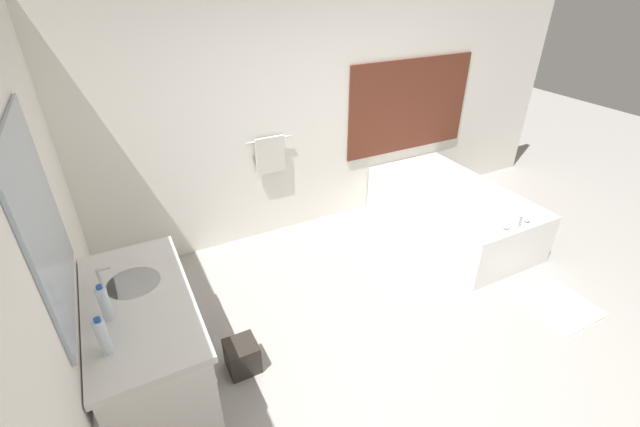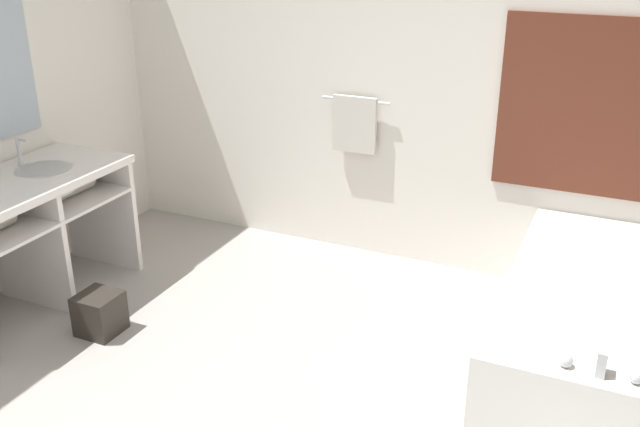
{
  "view_description": "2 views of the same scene",
  "coord_description": "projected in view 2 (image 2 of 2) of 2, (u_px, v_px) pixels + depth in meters",
  "views": [
    {
      "loc": [
        -1.76,
        -1.83,
        2.76
      ],
      "look_at": [
        -0.2,
        1.2,
        0.74
      ],
      "focal_mm": 24.0,
      "sensor_mm": 36.0,
      "label": 1
    },
    {
      "loc": [
        1.5,
        -2.36,
        2.33
      ],
      "look_at": [
        -0.09,
        1.1,
        0.74
      ],
      "focal_mm": 40.0,
      "sensor_mm": 36.0,
      "label": 2
    }
  ],
  "objects": [
    {
      "name": "wall_back_with_blinds",
      "position": [
        409.0,
        75.0,
        4.78
      ],
      "size": [
        7.4,
        0.13,
        2.7
      ],
      "color": "white",
      "rests_on": "ground_plane"
    },
    {
      "name": "vanity_counter",
      "position": [
        28.0,
        213.0,
        4.42
      ],
      "size": [
        0.67,
        1.36,
        0.86
      ],
      "color": "white",
      "rests_on": "ground_plane"
    },
    {
      "name": "sink_faucet",
      "position": [
        19.0,
        152.0,
        4.52
      ],
      "size": [
        0.09,
        0.04,
        0.18
      ],
      "color": "silver",
      "rests_on": "vanity_counter"
    },
    {
      "name": "bathtub",
      "position": [
        606.0,
        328.0,
        3.79
      ],
      "size": [
        1.06,
        1.89,
        0.67
      ],
      "color": "white",
      "rests_on": "ground_plane"
    },
    {
      "name": "waste_bin",
      "position": [
        100.0,
        313.0,
        4.27
      ],
      "size": [
        0.24,
        0.24,
        0.25
      ],
      "color": "#2D2823",
      "rests_on": "ground_plane"
    }
  ]
}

